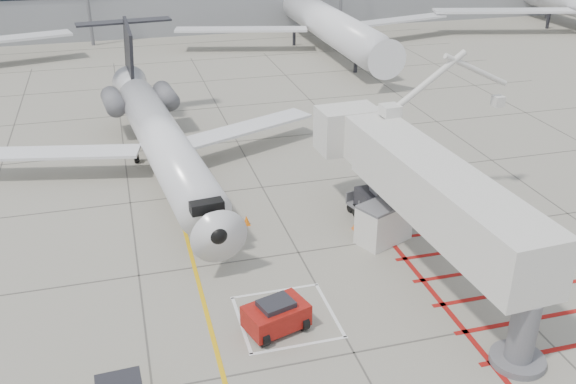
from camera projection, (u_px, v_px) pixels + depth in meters
name	position (u px, v px, depth m)	size (l,w,h in m)	color
ground_plane	(323.00, 297.00, 29.25)	(260.00, 260.00, 0.00)	gray
regional_jet	(169.00, 130.00, 37.68)	(23.34, 29.43, 7.71)	silver
jet_bridge	(442.00, 208.00, 29.06)	(8.85, 18.69, 7.48)	silver
pushback_tug	(276.00, 315.00, 26.82)	(2.58, 1.61, 1.50)	maroon
baggage_cart	(367.00, 202.00, 36.39)	(2.07, 1.31, 1.31)	#595A5F
ground_power_unit	(384.00, 222.00, 33.34)	(2.75, 1.60, 2.18)	silver
cone_nose	(246.00, 220.00, 35.23)	(0.40, 0.40, 0.56)	orange
cone_side	(355.00, 225.00, 34.80)	(0.35, 0.35, 0.49)	#E4590C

